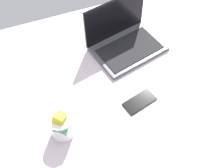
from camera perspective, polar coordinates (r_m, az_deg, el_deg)
name	(u,v)px	position (r cm, az deg, el deg)	size (l,w,h in cm)	color
bed_mattress	(156,114)	(130.69, 8.86, -5.88)	(180.00, 140.00, 18.00)	silver
laptop	(124,40)	(138.54, 2.43, 8.82)	(37.32, 29.82, 23.00)	#4C4C51
snack_cup	(61,126)	(111.02, -10.15, -8.22)	(9.00, 10.99, 14.19)	silver
cell_phone	(140,102)	(121.90, 5.56, -3.54)	(6.80, 14.00, 0.80)	black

